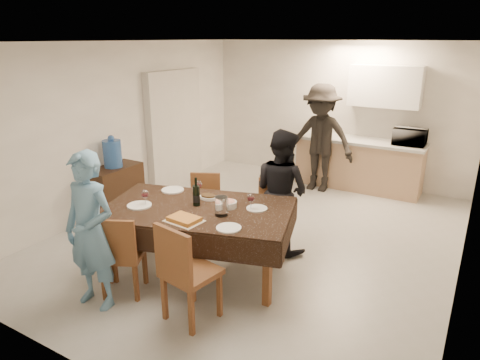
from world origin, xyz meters
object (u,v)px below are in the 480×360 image
Objects in this scene: person_far at (281,191)px; microwave at (410,137)px; dining_table at (198,211)px; water_jug at (112,154)px; wine_bottle at (196,192)px; person_near at (91,232)px; savoury_tart at (184,219)px; water_pitcher at (221,206)px; console at (116,191)px; person_kitchen at (320,138)px.

microwave is at bearing -93.79° from person_far.
microwave reaches higher than dining_table.
water_jug is 1.23× the size of wine_bottle.
dining_table is at bearing 58.29° from person_near.
person_far is (0.45, 1.43, -0.05)m from savoury_tart.
water_pitcher is 1.13m from person_far.
water_jug is at bearing 160.97° from wine_bottle.
person_near reaches higher than person_far.
dining_table is 4.23m from microwave.
water_pitcher is 0.13× the size of person_near.
wine_bottle is 0.64× the size of microwave.
dining_table is 7.08× the size of wine_bottle.
microwave reaches higher than console.
savoury_tart is at bearing -27.29° from console.
person_near is at bearing -134.13° from savoury_tart.
water_jug is 0.26× the size of person_far.
microwave is 1.49m from person_kitchen.
wine_bottle is 0.89× the size of savoury_tart.
water_pitcher is 0.42m from savoury_tart.
dining_table is 2.25m from water_jug.
microwave is 0.28× the size of person_kitchen.
person_near reaches higher than wine_bottle.
wine_bottle is at bearing -93.68° from person_kitchen.
microwave reaches higher than wine_bottle.
water_jug is 2.40m from person_near.
console is at bearing 40.40° from microwave.
person_far is 2.44m from person_kitchen.
water_jug reaches higher than wine_bottle.
person_far is at bearing 59.04° from wine_bottle.
person_kitchen reaches higher than water_jug.
microwave is at bearing 62.62° from person_near.
water_jug is 2.18m from wine_bottle.
savoury_tart is 0.23× the size of person_far.
wine_bottle is at bearing 67.01° from microwave.
savoury_tart is (2.21, -1.14, 0.45)m from console.
microwave is at bearing 70.87° from savoury_tart.
savoury_tart is 0.71× the size of microwave.
wine_bottle reaches higher than dining_table.
console is 2.53m from savoury_tart.
console is 0.53× the size of person_far.
person_far is at bearing 6.19° from water_jug.
microwave reaches higher than water_jug.
microwave is (3.70, 3.15, 0.66)m from console.
person_kitchen is (0.72, 4.51, 0.13)m from person_near.
water_jug is 2.59m from water_pitcher.
savoury_tart reaches higher than dining_table.
water_jug is 0.22× the size of person_kitchen.
water_jug is (0.00, 0.00, 0.60)m from console.
person_near is (1.56, -1.81, -0.17)m from water_jug.
dining_table is 1.44× the size of person_near.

